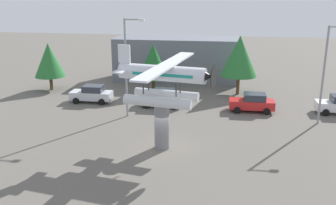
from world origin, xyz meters
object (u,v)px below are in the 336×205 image
(floatplane_monument, at_px, (164,80))
(car_near_silver, at_px, (92,94))
(car_mid_green, at_px, (162,98))
(tree_east, at_px, (153,61))
(streetlight_primary, at_px, (128,62))
(tree_west, at_px, (49,60))
(tree_center_back, at_px, (239,56))
(storefront_building, at_px, (177,59))
(car_far_red, at_px, (252,102))
(display_pedestal, at_px, (162,126))
(streetlight_secondary, at_px, (326,69))

(floatplane_monument, distance_m, car_near_silver, 14.66)
(car_mid_green, relative_size, tree_east, 0.76)
(streetlight_primary, height_order, tree_west, streetlight_primary)
(car_mid_green, relative_size, tree_center_back, 0.65)
(storefront_building, bearing_deg, tree_east, -104.41)
(storefront_building, height_order, tree_center_back, tree_center_back)
(storefront_building, bearing_deg, car_far_red, -54.32)
(display_pedestal, height_order, car_near_silver, display_pedestal)
(car_near_silver, height_order, streetlight_secondary, streetlight_secondary)
(floatplane_monument, xyz_separation_m, storefront_building, (-1.77, 22.02, -2.47))
(car_far_red, bearing_deg, tree_center_back, -78.91)
(storefront_building, xyz_separation_m, tree_west, (-13.68, -7.32, 0.81))
(car_mid_green, relative_size, storefront_building, 0.27)
(display_pedestal, bearing_deg, streetlight_secondary, 29.55)
(storefront_building, bearing_deg, car_mid_green, -90.00)
(car_far_red, xyz_separation_m, streetlight_secondary, (5.64, -2.62, 3.96))
(display_pedestal, relative_size, car_mid_green, 0.83)
(car_mid_green, relative_size, streetlight_secondary, 0.50)
(car_far_red, xyz_separation_m, streetlight_primary, (-11.22, -3.12, 4.18))
(car_mid_green, xyz_separation_m, streetlight_primary, (-2.49, -3.45, 4.18))
(car_near_silver, height_order, car_far_red, same)
(tree_east, distance_m, tree_center_back, 9.38)
(streetlight_secondary, bearing_deg, car_mid_green, 168.40)
(display_pedestal, height_order, storefront_building, storefront_building)
(streetlight_secondary, bearing_deg, car_near_silver, 171.14)
(streetlight_secondary, bearing_deg, tree_east, 153.94)
(display_pedestal, relative_size, storefront_building, 0.22)
(streetlight_primary, bearing_deg, car_far_red, 15.53)
(car_mid_green, relative_size, streetlight_primary, 0.48)
(floatplane_monument, height_order, tree_west, floatplane_monument)
(streetlight_primary, bearing_deg, car_near_silver, 141.48)
(display_pedestal, xyz_separation_m, floatplane_monument, (0.13, -0.02, 3.40))
(tree_center_back, bearing_deg, display_pedestal, -110.43)
(car_far_red, bearing_deg, floatplane_monument, 54.76)
(display_pedestal, height_order, streetlight_primary, streetlight_primary)
(car_mid_green, bearing_deg, streetlight_secondary, 168.40)
(floatplane_monument, relative_size, car_mid_green, 2.48)
(car_mid_green, bearing_deg, floatplane_monument, 99.87)
(floatplane_monument, bearing_deg, streetlight_secondary, 39.75)
(car_near_silver, distance_m, tree_center_back, 16.19)
(tree_west, xyz_separation_m, tree_center_back, (21.23, 1.18, 0.78))
(floatplane_monument, xyz_separation_m, streetlight_primary, (-4.26, 6.74, -0.08))
(car_far_red, relative_size, streetlight_primary, 0.48)
(streetlight_secondary, xyz_separation_m, tree_center_back, (-6.82, 8.65, -0.57))
(streetlight_primary, distance_m, storefront_building, 15.67)
(streetlight_primary, xyz_separation_m, storefront_building, (2.49, 15.29, -2.39))
(car_far_red, xyz_separation_m, tree_center_back, (-1.18, 6.03, 3.38))
(floatplane_monument, height_order, storefront_building, floatplane_monument)
(car_mid_green, height_order, tree_west, tree_west)
(storefront_building, bearing_deg, car_near_silver, -122.93)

